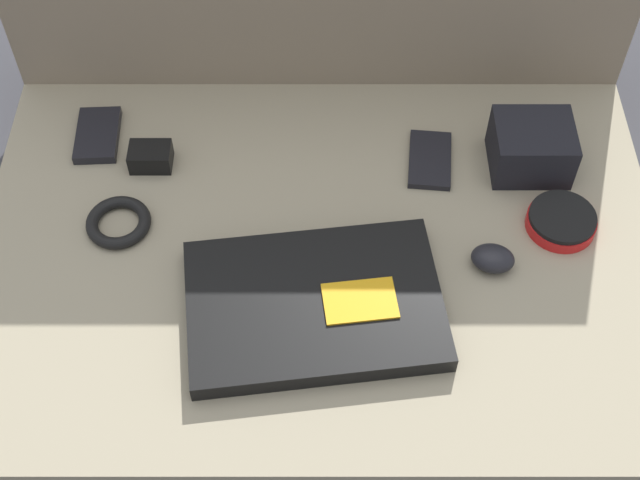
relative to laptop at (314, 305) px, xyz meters
The scene contains 10 objects.
ground_plane 0.17m from the laptop, 86.13° to the left, with size 8.00×8.00×0.00m, color #38383D.
couch_seat 0.12m from the laptop, 86.13° to the left, with size 0.91×0.63×0.13m.
laptop is the anchor object (origin of this frame).
computer_mouse 0.24m from the laptop, 16.81° to the left, with size 0.06×0.05×0.03m.
speaker_puck 0.36m from the laptop, 22.09° to the left, with size 0.09×0.09×0.02m.
phone_silver 0.30m from the laptop, 56.86° to the left, with size 0.07×0.11×0.01m.
phone_black 0.43m from the laptop, 136.91° to the left, with size 0.06×0.10×0.01m.
camera_pouch 0.39m from the laptop, 39.16° to the left, with size 0.11×0.10×0.07m.
charger_brick 0.34m from the laptop, 133.44° to the left, with size 0.06×0.04×0.03m.
cable_coil 0.30m from the laptop, 153.09° to the left, with size 0.09×0.09×0.02m.
Camera 1 is at (0.00, -0.69, 1.08)m, focal length 50.00 mm.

